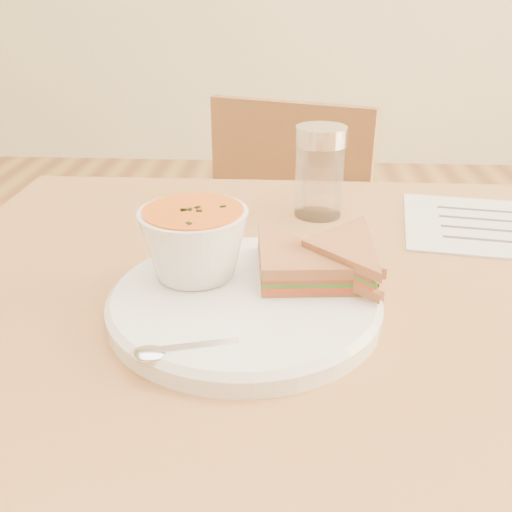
# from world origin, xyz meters

# --- Properties ---
(chair_far) EXTENTS (0.46, 0.46, 0.81)m
(chair_far) POSITION_xyz_m (-0.14, 0.52, 0.41)
(chair_far) COLOR brown
(chair_far) RESTS_ON floor
(plate) EXTENTS (0.27, 0.27, 0.02)m
(plate) POSITION_xyz_m (-0.13, -0.06, 0.76)
(plate) COLOR white
(plate) RESTS_ON dining_table
(soup_bowl) EXTENTS (0.12, 0.12, 0.07)m
(soup_bowl) POSITION_xyz_m (-0.18, -0.02, 0.80)
(soup_bowl) COLOR white
(soup_bowl) RESTS_ON plate
(sandwich_half_a) EXTENTS (0.13, 0.13, 0.04)m
(sandwich_half_a) POSITION_xyz_m (-0.11, -0.07, 0.78)
(sandwich_half_a) COLOR #A26039
(sandwich_half_a) RESTS_ON plate
(sandwich_half_b) EXTENTS (0.14, 0.14, 0.03)m
(sandwich_half_b) POSITION_xyz_m (-0.08, -0.01, 0.79)
(sandwich_half_b) COLOR #A26039
(sandwich_half_b) RESTS_ON plate
(spoon) EXTENTS (0.15, 0.07, 0.01)m
(spoon) POSITION_xyz_m (-0.16, -0.15, 0.77)
(spoon) COLOR silver
(spoon) RESTS_ON plate
(condiment_shaker) EXTENTS (0.09, 0.09, 0.12)m
(condiment_shaker) POSITION_xyz_m (-0.05, 0.20, 0.81)
(condiment_shaker) COLOR silver
(condiment_shaker) RESTS_ON dining_table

